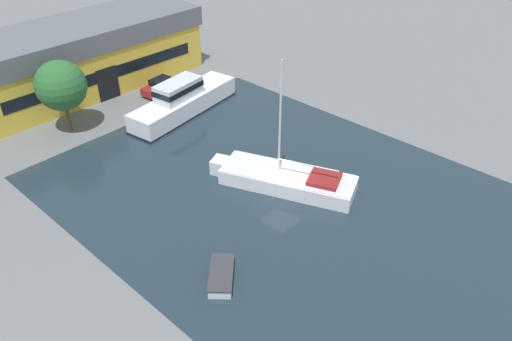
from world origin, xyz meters
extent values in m
plane|color=slate|center=(0.00, 0.00, 0.00)|extent=(440.00, 440.00, 0.00)
cube|color=#1E2D38|center=(0.00, 0.00, 0.00)|extent=(27.11, 36.10, 0.01)
cube|color=gold|center=(0.68, 28.45, 2.46)|extent=(25.43, 9.41, 4.91)
cube|color=#565B60|center=(0.68, 28.45, 5.94)|extent=(26.20, 9.69, 2.06)
cube|color=black|center=(0.59, 24.00, 1.72)|extent=(2.40, 0.11, 3.44)
cube|color=black|center=(0.59, 24.01, 2.70)|extent=(21.45, 0.51, 1.23)
cylinder|color=brown|center=(-5.70, 21.11, 1.41)|extent=(0.33, 0.33, 2.83)
sphere|color=#28602D|center=(-5.70, 21.11, 4.54)|extent=(4.55, 4.55, 4.55)
cube|color=maroon|center=(5.02, 21.20, 0.66)|extent=(4.31, 2.25, 0.76)
cube|color=black|center=(5.19, 21.21, 1.34)|extent=(2.32, 1.81, 0.60)
cube|color=black|center=(4.11, 21.09, 1.31)|extent=(0.20, 1.43, 0.48)
cylinder|color=black|center=(3.84, 20.26, 0.30)|extent=(0.62, 0.27, 0.60)
cylinder|color=black|center=(3.66, 21.84, 0.30)|extent=(0.62, 0.27, 0.60)
cylinder|color=black|center=(6.38, 20.55, 0.30)|extent=(0.62, 0.27, 0.60)
cylinder|color=black|center=(6.21, 22.13, 0.30)|extent=(0.62, 0.27, 0.60)
cube|color=white|center=(1.11, 0.34, 0.62)|extent=(6.92, 10.95, 1.23)
cube|color=white|center=(-1.03, 5.77, 0.62)|extent=(1.82, 1.66, 1.23)
cube|color=silver|center=(1.11, 0.34, 1.28)|extent=(6.64, 10.52, 0.08)
cylinder|color=silver|center=(0.82, 1.07, 5.88)|extent=(0.16, 0.16, 9.13)
cylinder|color=silver|center=(1.68, -1.12, 2.42)|extent=(1.84, 4.43, 0.12)
cube|color=maroon|center=(2.17, -2.34, 1.47)|extent=(3.00, 2.99, 0.30)
cube|color=white|center=(3.80, 15.87, 0.98)|extent=(12.84, 4.79, 1.95)
cube|color=black|center=(3.80, 15.87, 0.15)|extent=(12.97, 4.87, 0.18)
cube|color=silver|center=(3.18, 15.78, 2.78)|extent=(5.02, 2.87, 1.66)
cube|color=black|center=(3.18, 15.78, 2.95)|extent=(5.12, 2.94, 0.53)
cube|color=silver|center=(-9.35, -2.97, 0.32)|extent=(3.28, 3.14, 0.63)
cube|color=#333338|center=(-9.35, -2.97, 0.68)|extent=(3.43, 3.29, 0.08)
camera|label=1|loc=(-24.03, -19.43, 23.21)|focal=35.00mm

